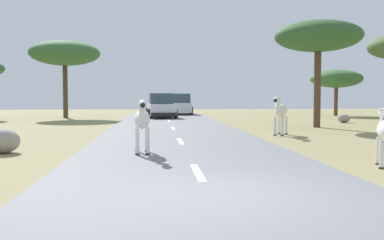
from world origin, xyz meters
name	(u,v)px	position (x,y,z in m)	size (l,w,h in m)	color
ground_plane	(227,198)	(0.00, 0.00, 0.00)	(90.00, 90.00, 0.00)	#8E8456
road	(210,197)	(-0.26, 0.00, 0.03)	(6.00, 64.00, 0.05)	slate
lane_markings	(220,212)	(-0.26, -1.00, 0.05)	(0.16, 56.00, 0.01)	silver
zebra_0	(142,120)	(-1.46, 4.97, 0.96)	(0.47, 1.61, 1.52)	silver
zebra_2	(280,111)	(3.97, 10.54, 0.98)	(1.08, 1.60, 1.64)	silver
car_0	(161,106)	(-0.70, 24.47, 0.85)	(2.28, 4.46, 1.74)	silver
car_1	(180,105)	(1.00, 29.90, 0.85)	(2.14, 4.40, 1.74)	silver
tree_0	(336,79)	(13.45, 27.10, 2.97)	(4.13, 4.13, 3.71)	brown
tree_2	(318,37)	(7.10, 14.68, 4.56)	(4.36, 4.36, 5.37)	#4C3823
tree_5	(65,54)	(-7.62, 25.46, 4.66)	(5.03, 5.03, 5.57)	#4C3823
rock_0	(344,118)	(10.14, 18.26, 0.26)	(0.74, 0.59, 0.52)	gray
rock_2	(3,141)	(-5.34, 5.77, 0.34)	(0.89, 0.88, 0.68)	gray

